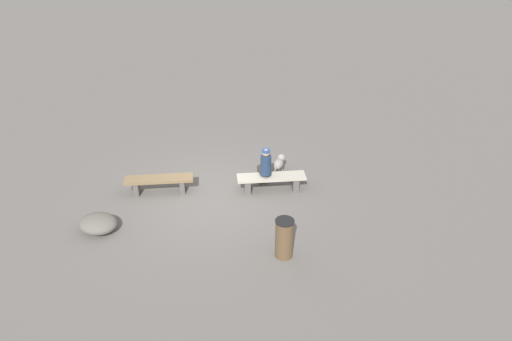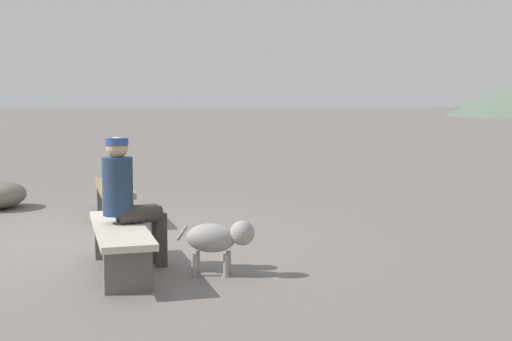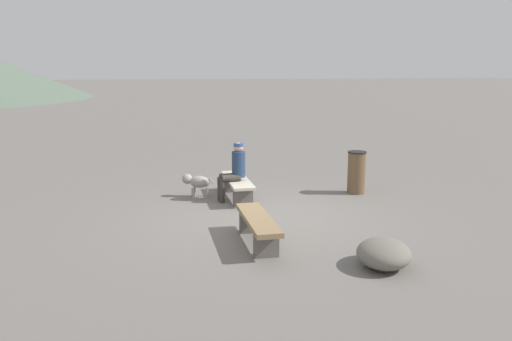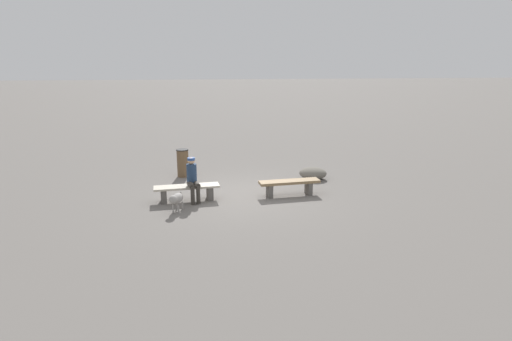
{
  "view_description": "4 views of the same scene",
  "coord_description": "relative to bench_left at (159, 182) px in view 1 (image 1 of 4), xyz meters",
  "views": [
    {
      "loc": [
        0.61,
        -10.77,
        7.09
      ],
      "look_at": [
        1.1,
        0.06,
        0.74
      ],
      "focal_mm": 34.46,
      "sensor_mm": 36.0,
      "label": 1
    },
    {
      "loc": [
        7.84,
        0.06,
        1.59
      ],
      "look_at": [
        -0.18,
        1.94,
        0.73
      ],
      "focal_mm": 48.57,
      "sensor_mm": 36.0,
      "label": 2
    },
    {
      "loc": [
        -9.31,
        1.55,
        2.8
      ],
      "look_at": [
        1.43,
        -0.12,
        0.62
      ],
      "focal_mm": 36.62,
      "sensor_mm": 36.0,
      "label": 3
    },
    {
      "loc": [
        1.59,
        11.62,
        3.7
      ],
      "look_at": [
        -0.54,
        -0.22,
        0.66
      ],
      "focal_mm": 29.27,
      "sensor_mm": 36.0,
      "label": 4
    }
  ],
  "objects": [
    {
      "name": "trash_bin",
      "position": [
        3.03,
        -2.71,
        0.15
      ],
      "size": [
        0.41,
        0.41,
        0.95
      ],
      "color": "brown",
      "rests_on": "ground"
    },
    {
      "name": "seated_person",
      "position": [
        2.78,
        0.06,
        0.37
      ],
      "size": [
        0.37,
        0.59,
        1.24
      ],
      "rotation": [
        0.0,
        0.0,
        0.19
      ],
      "color": "navy",
      "rests_on": "ground"
    },
    {
      "name": "ground",
      "position": [
        1.43,
        -0.3,
        -0.35
      ],
      "size": [
        210.0,
        210.0,
        0.06
      ],
      "primitive_type": "cube",
      "color": "slate"
    },
    {
      "name": "bench_right",
      "position": [
        2.95,
        -0.03,
        -0.03
      ],
      "size": [
        1.83,
        0.54,
        0.43
      ],
      "rotation": [
        0.0,
        0.0,
        0.05
      ],
      "color": "#605B56",
      "rests_on": "ground"
    },
    {
      "name": "boulder",
      "position": [
        -1.23,
        -1.61,
        -0.13
      ],
      "size": [
        1.11,
        1.03,
        0.39
      ],
      "primitive_type": "ellipsoid",
      "rotation": [
        0.0,
        0.0,
        5.94
      ],
      "color": "#6B665B",
      "rests_on": "ground"
    },
    {
      "name": "dog",
      "position": [
        3.24,
        0.84,
        0.02
      ],
      "size": [
        0.42,
        0.69,
        0.5
      ],
      "rotation": [
        0.0,
        0.0,
        1.2
      ],
      "color": "gray",
      "rests_on": "ground"
    },
    {
      "name": "bench_left",
      "position": [
        0.0,
        0.0,
        0.0
      ],
      "size": [
        1.8,
        0.49,
        0.45
      ],
      "rotation": [
        0.0,
        0.0,
        0.05
      ],
      "color": "#605B56",
      "rests_on": "ground"
    }
  ]
}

